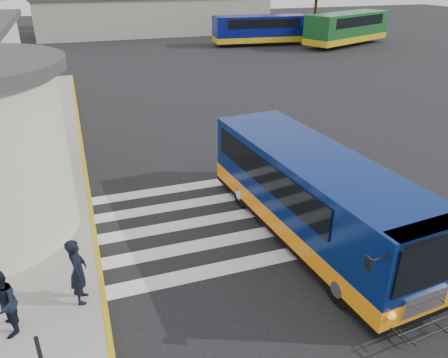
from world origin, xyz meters
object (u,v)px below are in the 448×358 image
object	(u,v)px
transit_bus	(313,199)
far_bus_b	(347,27)
far_bus_a	(261,29)
pedestrian_a	(78,271)
bollard	(41,357)
pedestrian_b	(2,304)

from	to	relation	value
transit_bus	far_bus_b	distance (m)	36.02
transit_bus	far_bus_b	bearing A→B (deg)	50.20
transit_bus	far_bus_a	distance (m)	34.87
far_bus_a	pedestrian_a	bearing A→B (deg)	156.38
transit_bus	bollard	bearing A→B (deg)	-163.48
bollard	pedestrian_a	bearing A→B (deg)	68.34
far_bus_a	bollard	bearing A→B (deg)	156.78
pedestrian_b	bollard	xyz separation A→B (m)	(0.72, -1.40, -0.27)
far_bus_a	far_bus_b	bearing A→B (deg)	-104.46
pedestrian_a	pedestrian_b	world-z (taller)	pedestrian_a
pedestrian_a	far_bus_a	world-z (taller)	far_bus_a
transit_bus	bollard	world-z (taller)	transit_bus
pedestrian_b	far_bus_a	world-z (taller)	far_bus_a
pedestrian_a	far_bus_a	xyz separation A→B (m)	(18.83, 33.43, 0.62)
far_bus_b	pedestrian_b	bearing A→B (deg)	114.44
transit_bus	pedestrian_b	world-z (taller)	transit_bus
pedestrian_a	far_bus_b	bearing A→B (deg)	-33.83
transit_bus	pedestrian_a	distance (m)	6.40
transit_bus	pedestrian_a	world-z (taller)	transit_bus
bollard	pedestrian_b	bearing A→B (deg)	117.19
pedestrian_a	pedestrian_b	xyz separation A→B (m)	(-1.49, -0.54, -0.04)
transit_bus	far_bus_b	size ratio (longest dim) A/B	0.84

